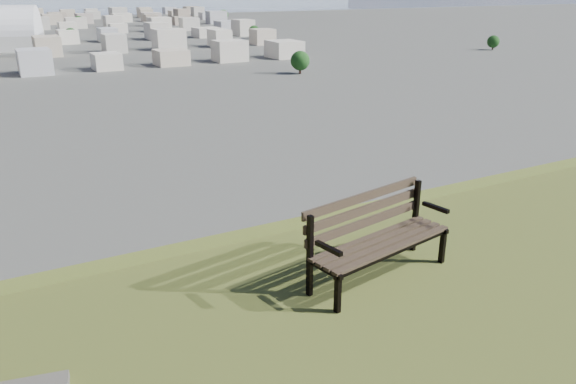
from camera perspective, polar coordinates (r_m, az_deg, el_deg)
park_bench at (r=5.81m, az=8.87°, el=-4.08°), size 1.72×0.82×0.86m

